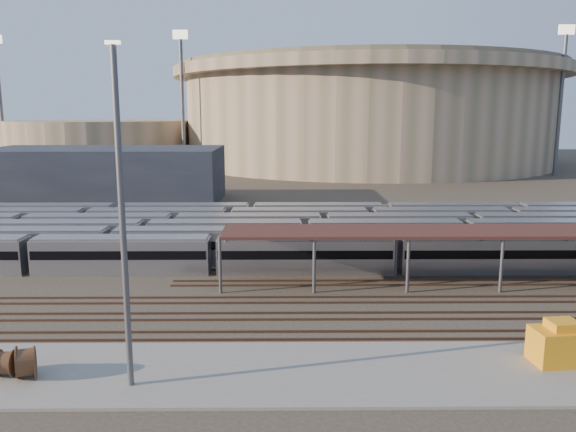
# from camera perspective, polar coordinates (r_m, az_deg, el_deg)

# --- Properties ---
(ground) EXTENTS (420.00, 420.00, 0.00)m
(ground) POSITION_cam_1_polar(r_m,az_deg,el_deg) (50.81, 2.08, -8.24)
(ground) COLOR #383026
(ground) RESTS_ON ground
(apron) EXTENTS (50.00, 9.00, 0.20)m
(apron) POSITION_cam_1_polar(r_m,az_deg,el_deg) (36.92, -4.90, -15.55)
(apron) COLOR gray
(apron) RESTS_ON ground
(subway_trains) EXTENTS (130.69, 23.90, 3.60)m
(subway_trains) POSITION_cam_1_polar(r_m,az_deg,el_deg) (68.15, 0.54, -1.83)
(subway_trains) COLOR #AFB0B4
(subway_trains) RESTS_ON ground
(inspection_shed) EXTENTS (60.30, 6.00, 5.30)m
(inspection_shed) POSITION_cam_1_polar(r_m,az_deg,el_deg) (58.56, 23.98, -1.59)
(inspection_shed) COLOR #555559
(inspection_shed) RESTS_ON ground
(empty_tracks) EXTENTS (170.00, 9.62, 0.18)m
(empty_tracks) POSITION_cam_1_polar(r_m,az_deg,el_deg) (46.08, 2.37, -10.12)
(empty_tracks) COLOR #4C3323
(empty_tracks) RESTS_ON ground
(stadium) EXTENTS (124.00, 124.00, 32.50)m
(stadium) POSITION_cam_1_polar(r_m,az_deg,el_deg) (190.06, 7.86, 10.37)
(stadium) COLOR tan
(stadium) RESTS_ON ground
(secondary_arena) EXTENTS (56.00, 56.00, 14.00)m
(secondary_arena) POSITION_cam_1_polar(r_m,az_deg,el_deg) (187.45, -18.60, 7.03)
(secondary_arena) COLOR tan
(secondary_arena) RESTS_ON ground
(service_building) EXTENTS (42.00, 20.00, 10.00)m
(service_building) POSITION_cam_1_polar(r_m,az_deg,el_deg) (108.75, -18.08, 3.95)
(service_building) COLOR #1E232D
(service_building) RESTS_ON ground
(floodlight_0) EXTENTS (4.00, 1.00, 38.40)m
(floodlight_0) POSITION_cam_1_polar(r_m,az_deg,el_deg) (160.58, -10.69, 11.79)
(floodlight_0) COLOR #555559
(floodlight_0) RESTS_ON ground
(floodlight_1) EXTENTS (4.00, 1.00, 38.40)m
(floodlight_1) POSITION_cam_1_polar(r_m,az_deg,el_deg) (187.41, -27.22, 10.62)
(floodlight_1) COLOR #555559
(floodlight_1) RESTS_ON ground
(floodlight_2) EXTENTS (4.00, 1.00, 38.40)m
(floodlight_2) POSITION_cam_1_polar(r_m,az_deg,el_deg) (164.85, 25.99, 10.90)
(floodlight_2) COLOR #555559
(floodlight_2) RESTS_ON ground
(floodlight_3) EXTENTS (4.00, 1.00, 38.40)m
(floodlight_3) POSITION_cam_1_polar(r_m,az_deg,el_deg) (208.29, -2.70, 11.59)
(floodlight_3) COLOR #555559
(floodlight_3) RESTS_ON ground
(cable_reel_west) EXTENTS (1.00, 1.71, 1.66)m
(cable_reel_west) POSITION_cam_1_polar(r_m,az_deg,el_deg) (39.86, -26.71, -13.18)
(cable_reel_west) COLOR brown
(cable_reel_west) RESTS_ON apron
(cable_reel_east) EXTENTS (1.76, 2.27, 2.01)m
(cable_reel_east) POSITION_cam_1_polar(r_m,az_deg,el_deg) (38.99, -25.08, -13.30)
(cable_reel_east) COLOR brown
(cable_reel_east) RESTS_ON apron
(yard_light_pole) EXTENTS (0.81, 0.36, 19.87)m
(yard_light_pole) POSITION_cam_1_polar(r_m,az_deg,el_deg) (33.20, -16.48, -0.47)
(yard_light_pole) COLOR #555559
(yard_light_pole) RESTS_ON apron
(yellow_equipment) EXTENTS (3.87, 2.63, 2.30)m
(yellow_equipment) POSITION_cam_1_polar(r_m,az_deg,el_deg) (41.40, 25.99, -11.77)
(yellow_equipment) COLOR orange
(yellow_equipment) RESTS_ON apron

